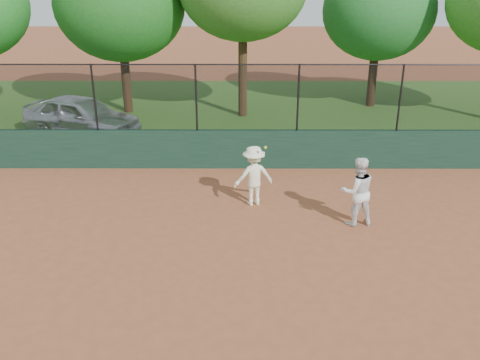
{
  "coord_description": "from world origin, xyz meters",
  "views": [
    {
      "loc": [
        0.83,
        -9.37,
        6.16
      ],
      "look_at": [
        0.8,
        2.2,
        1.2
      ],
      "focal_mm": 40.0,
      "sensor_mm": 36.0,
      "label": 1
    }
  ],
  "objects_px": {
    "tree_1": "(120,4)",
    "player_main": "(254,176)",
    "parked_car": "(81,116)",
    "tree_3": "(379,11)",
    "player_second": "(357,191)"
  },
  "relations": [
    {
      "from": "player_second",
      "to": "tree_3",
      "type": "xyz_separation_m",
      "value": [
        2.79,
        10.95,
        3.07
      ]
    },
    {
      "from": "player_main",
      "to": "tree_1",
      "type": "xyz_separation_m",
      "value": [
        -5.03,
        8.85,
        3.47
      ]
    },
    {
      "from": "player_main",
      "to": "tree_3",
      "type": "height_order",
      "value": "tree_3"
    },
    {
      "from": "parked_car",
      "to": "player_main",
      "type": "height_order",
      "value": "player_main"
    },
    {
      "from": "player_main",
      "to": "tree_3",
      "type": "distance_m",
      "value": 11.59
    },
    {
      "from": "player_second",
      "to": "tree_1",
      "type": "distance_m",
      "value": 12.92
    },
    {
      "from": "player_main",
      "to": "player_second",
      "type": "bearing_deg",
      "value": -24.13
    },
    {
      "from": "tree_1",
      "to": "player_main",
      "type": "bearing_deg",
      "value": -60.4
    },
    {
      "from": "parked_car",
      "to": "tree_3",
      "type": "bearing_deg",
      "value": -48.23
    },
    {
      "from": "player_second",
      "to": "player_main",
      "type": "bearing_deg",
      "value": -34.54
    },
    {
      "from": "player_second",
      "to": "tree_3",
      "type": "distance_m",
      "value": 11.71
    },
    {
      "from": "parked_car",
      "to": "tree_3",
      "type": "relative_size",
      "value": 0.73
    },
    {
      "from": "tree_1",
      "to": "tree_3",
      "type": "relative_size",
      "value": 1.09
    },
    {
      "from": "player_second",
      "to": "player_main",
      "type": "height_order",
      "value": "player_main"
    },
    {
      "from": "parked_car",
      "to": "tree_3",
      "type": "distance_m",
      "value": 12.47
    }
  ]
}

